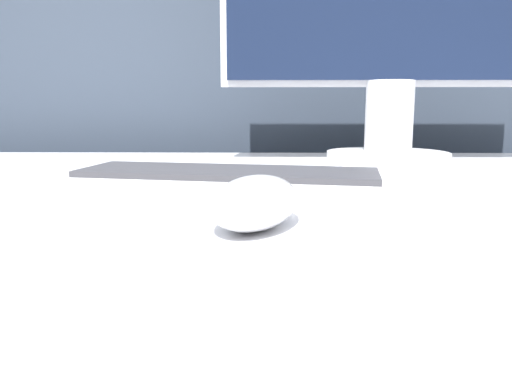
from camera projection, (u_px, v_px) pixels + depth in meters
partition_panel at (245, 165)px, 1.27m from camera, size 5.00×0.03×1.34m
computer_mouse_near at (255, 202)px, 0.44m from camera, size 0.11×0.14×0.05m
keyboard at (225, 178)px, 0.66m from camera, size 0.43×0.20×0.02m
monitor at (393, 26)px, 0.90m from camera, size 0.63×0.23×0.47m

